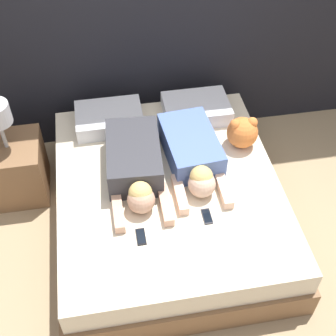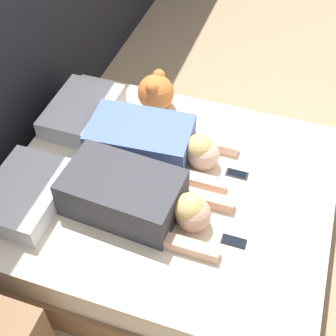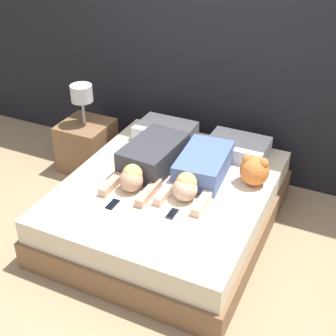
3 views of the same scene
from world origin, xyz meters
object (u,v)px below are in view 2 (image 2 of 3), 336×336
person_left (137,197)px  person_right (156,142)px  cell_phone_left (234,241)px  pillow_head_right (83,112)px  plush_toy (156,92)px  bed (168,209)px  cell_phone_right (237,174)px  pillow_head_left (26,194)px

person_left → person_right: person_left is taller
cell_phone_left → pillow_head_right: bearing=61.9°
pillow_head_right → person_right: 0.59m
plush_toy → pillow_head_right: bearing=123.5°
bed → cell_phone_right: 0.49m
person_right → person_left: bearing=-173.7°
cell_phone_left → cell_phone_right: size_ratio=1.00×
bed → cell_phone_left: 0.58m
cell_phone_left → bed: bearing=60.1°
cell_phone_right → pillow_head_left: bearing=118.0°
bed → cell_phone_right: size_ratio=14.60×
bed → person_right: person_right is taller
person_right → plush_toy: plush_toy is taller
pillow_head_right → person_left: bearing=-133.9°
cell_phone_right → plush_toy: size_ratio=0.52×
person_left → bed: bearing=-24.7°
cell_phone_left → cell_phone_right: same height
plush_toy → person_left: bearing=-167.1°
cell_phone_right → plush_toy: plush_toy is taller
pillow_head_left → plush_toy: bearing=-22.4°
person_right → bed: bearing=-145.0°
pillow_head_right → pillow_head_left: bearing=180.0°
cell_phone_left → plush_toy: bearing=40.0°
pillow_head_right → person_right: (-0.15, -0.57, 0.04)m
pillow_head_right → person_left: 0.86m
pillow_head_right → person_left: person_left is taller
person_right → cell_phone_left: 0.79m
person_right → plush_toy: 0.45m
pillow_head_left → plush_toy: plush_toy is taller
person_right → plush_toy: size_ratio=3.50×
bed → person_left: (-0.23, 0.10, 0.35)m
person_left → person_right: 0.45m
pillow_head_right → plush_toy: 0.51m
pillow_head_left → person_left: 0.64m
pillow_head_right → person_right: person_right is taller
person_left → cell_phone_left: 0.58m
pillow_head_left → cell_phone_left: 1.19m
pillow_head_right → cell_phone_right: (-0.16, -1.09, -0.06)m
person_left → plush_toy: plush_toy is taller
cell_phone_right → cell_phone_left: bearing=-169.1°
pillow_head_left → cell_phone_left: pillow_head_left is taller
bed → person_right: (0.22, 0.15, 0.34)m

